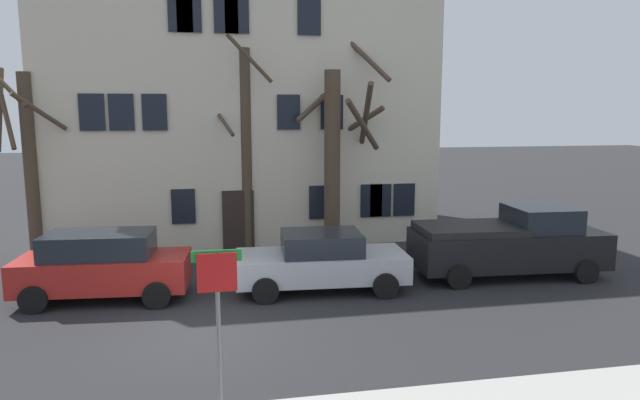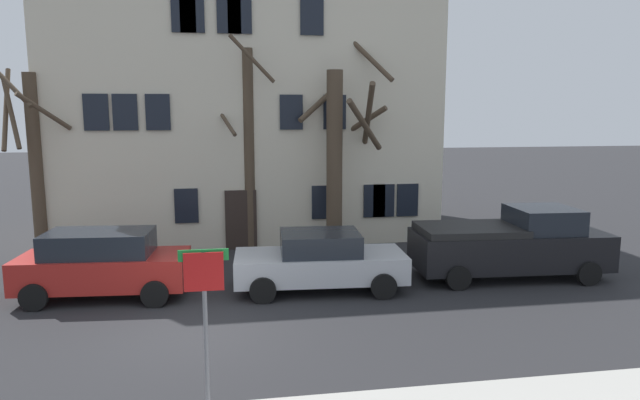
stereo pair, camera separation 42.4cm
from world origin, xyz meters
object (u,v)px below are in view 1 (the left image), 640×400
(tree_bare_near, at_px, (28,158))
(tree_bare_mid, at_px, (246,146))
(pickup_truck_black, at_px, (509,243))
(building_main, at_px, (241,80))
(street_sign_pole, at_px, (218,303))
(car_silver_sedan, at_px, (321,261))
(bicycle_leaning, at_px, (65,253))
(tree_bare_far, at_px, (336,155))
(tree_bare_end, at_px, (375,136))
(car_red_wagon, at_px, (103,265))

(tree_bare_near, relative_size, tree_bare_mid, 0.86)
(tree_bare_near, bearing_deg, pickup_truck_black, -18.01)
(building_main, distance_m, street_sign_pole, 15.70)
(car_silver_sedan, distance_m, bicycle_leaning, 8.59)
(tree_bare_far, xyz_separation_m, tree_bare_end, (1.78, 1.26, 0.57))
(building_main, relative_size, car_red_wagon, 3.33)
(car_red_wagon, xyz_separation_m, car_silver_sedan, (5.68, -0.27, -0.11))
(pickup_truck_black, distance_m, bicycle_leaning, 13.80)
(tree_bare_near, height_order, car_red_wagon, tree_bare_near)
(tree_bare_end, bearing_deg, car_silver_sedan, -119.54)
(car_red_wagon, xyz_separation_m, street_sign_pole, (2.86, -6.46, 1.01))
(bicycle_leaning, bearing_deg, car_red_wagon, -64.23)
(car_silver_sedan, bearing_deg, car_red_wagon, 177.25)
(tree_bare_end, relative_size, car_red_wagon, 1.86)
(tree_bare_near, distance_m, pickup_truck_black, 15.30)
(building_main, height_order, tree_bare_near, building_main)
(street_sign_pole, bearing_deg, tree_bare_near, 117.66)
(car_red_wagon, distance_m, pickup_truck_black, 11.40)
(tree_bare_far, bearing_deg, bicycle_leaning, -179.48)
(tree_bare_mid, xyz_separation_m, street_sign_pole, (-1.16, -11.29, -1.70))
(tree_bare_far, height_order, bicycle_leaning, tree_bare_far)
(car_silver_sedan, height_order, pickup_truck_black, pickup_truck_black)
(street_sign_pole, bearing_deg, building_main, 85.33)
(tree_bare_near, xyz_separation_m, tree_bare_mid, (7.00, 0.14, 0.29))
(building_main, height_order, bicycle_leaning, building_main)
(pickup_truck_black, bearing_deg, car_silver_sedan, -177.08)
(street_sign_pole, height_order, bicycle_leaning, street_sign_pole)
(car_silver_sedan, bearing_deg, tree_bare_far, 72.65)
(building_main, height_order, tree_bare_end, building_main)
(tree_bare_end, relative_size, bicycle_leaning, 4.67)
(building_main, bearing_deg, tree_bare_near, -150.86)
(tree_bare_near, height_order, tree_bare_end, tree_bare_end)
(tree_bare_end, relative_size, street_sign_pole, 2.95)
(building_main, distance_m, tree_bare_end, 6.20)
(tree_bare_mid, height_order, street_sign_pole, tree_bare_mid)
(bicycle_leaning, bearing_deg, pickup_truck_black, -16.07)
(tree_bare_far, relative_size, car_silver_sedan, 1.32)
(bicycle_leaning, bearing_deg, tree_bare_far, 0.52)
(building_main, height_order, street_sign_pole, building_main)
(building_main, distance_m, car_red_wagon, 10.86)
(building_main, relative_size, tree_bare_near, 2.32)
(building_main, xyz_separation_m, tree_bare_near, (-7.07, -3.94, -2.73))
(car_silver_sedan, bearing_deg, pickup_truck_black, 2.92)
(bicycle_leaning, bearing_deg, street_sign_pole, -65.39)
(car_red_wagon, bearing_deg, car_silver_sedan, -2.75)
(car_silver_sedan, distance_m, street_sign_pole, 6.89)
(tree_bare_far, relative_size, bicycle_leaning, 3.55)
(building_main, xyz_separation_m, car_red_wagon, (-4.09, -8.64, -5.15))
(tree_bare_end, bearing_deg, bicycle_leaning, -172.80)
(tree_bare_mid, height_order, car_red_wagon, tree_bare_mid)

